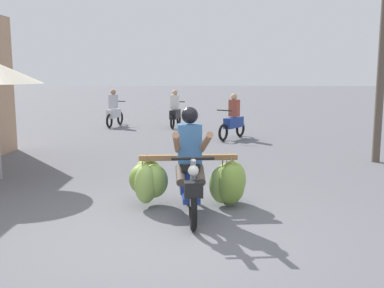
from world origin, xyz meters
TOP-DOWN VIEW (x-y plane):
  - ground_plane at (0.00, 0.00)m, footprint 120.00×120.00m
  - motorbike_main_loaded at (0.32, 1.24)m, footprint 1.89×1.88m
  - motorbike_distant_ahead_left at (-0.56, 11.40)m, footprint 0.53×1.61m
  - motorbike_distant_ahead_right at (-2.89, 11.62)m, footprint 0.56×1.61m
  - motorbike_distant_far_ahead at (1.42, 8.58)m, footprint 0.95×1.42m
  - utility_pole at (4.50, 4.96)m, footprint 0.18×0.18m

SIDE VIEW (x-z plane):
  - ground_plane at x=0.00m, z-range 0.00..0.00m
  - motorbike_main_loaded at x=0.32m, z-range -0.32..1.26m
  - motorbike_distant_ahead_left at x=-0.56m, z-range -0.13..1.27m
  - motorbike_distant_ahead_right at x=-2.89m, z-range -0.13..1.27m
  - motorbike_distant_far_ahead at x=1.42m, z-range -0.13..1.27m
  - utility_pole at x=4.50m, z-range 0.00..5.80m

